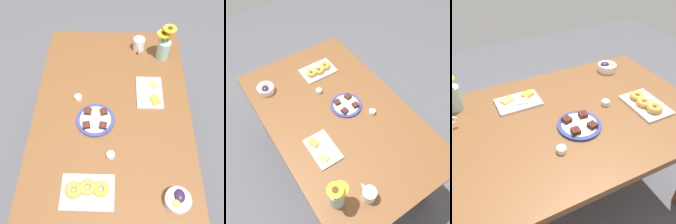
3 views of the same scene
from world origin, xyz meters
TOP-DOWN VIEW (x-y plane):
  - ground_plane at (0.00, 0.00)m, footprint 6.00×6.00m
  - dining_table at (0.00, 0.00)m, footprint 1.60×1.00m
  - coffee_mug at (-0.61, 0.19)m, footprint 0.12×0.09m
  - grape_bowl at (0.52, 0.35)m, footprint 0.13×0.13m
  - cheese_platter at (-0.18, 0.25)m, footprint 0.26×0.17m
  - croissant_platter at (0.48, -0.12)m, footprint 0.19×0.28m
  - jam_cup_honey at (-0.12, -0.22)m, footprint 0.05×0.05m
  - jam_cup_berry at (0.28, 0.00)m, footprint 0.05×0.05m
  - dessert_plate at (0.04, -0.10)m, footprint 0.24×0.24m
  - flower_vase at (-0.53, 0.36)m, footprint 0.10×0.13m

SIDE VIEW (x-z plane):
  - ground_plane at x=0.00m, z-range 0.00..0.00m
  - dining_table at x=0.00m, z-range 0.28..1.02m
  - cheese_platter at x=-0.18m, z-range 0.73..0.77m
  - dessert_plate at x=0.04m, z-range 0.72..0.78m
  - jam_cup_honey at x=-0.12m, z-range 0.74..0.77m
  - jam_cup_berry at x=0.28m, z-range 0.74..0.77m
  - croissant_platter at x=0.48m, z-range 0.73..0.79m
  - grape_bowl at x=0.52m, z-range 0.74..0.80m
  - coffee_mug at x=-0.61m, z-range 0.74..0.84m
  - flower_vase at x=-0.53m, z-range 0.70..0.96m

